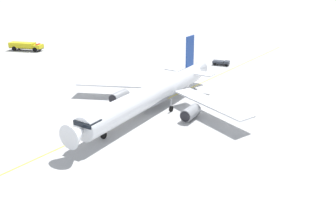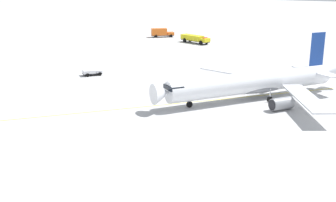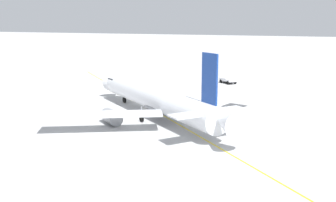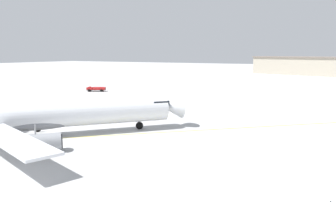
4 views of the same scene
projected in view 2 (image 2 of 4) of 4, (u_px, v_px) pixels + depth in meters
ground_plane at (264, 106)px, 75.67m from camera, size 600.00×600.00×0.00m
airliner_main at (254, 83)px, 79.38m from camera, size 32.12×29.38×11.37m
catering_truck_truck at (161, 32)px, 155.32m from camera, size 6.66×8.05×3.10m
fire_tender_truck at (195, 38)px, 142.22m from camera, size 6.75×11.13×2.50m
pushback_tug_truck at (92, 72)px, 97.94m from camera, size 4.58×4.45×1.30m
taxiway_centreline at (270, 94)px, 82.84m from camera, size 86.58×93.51×0.01m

